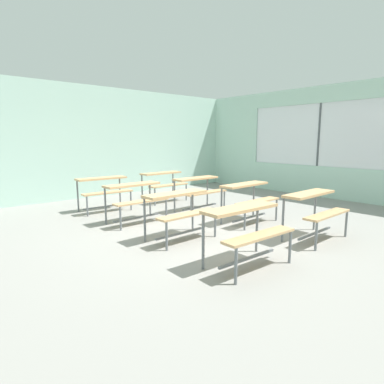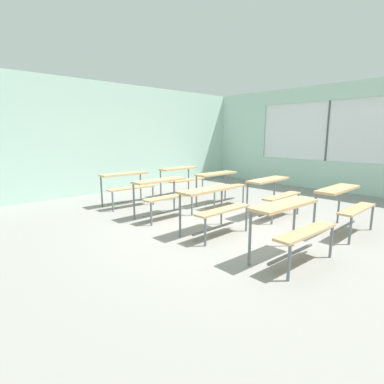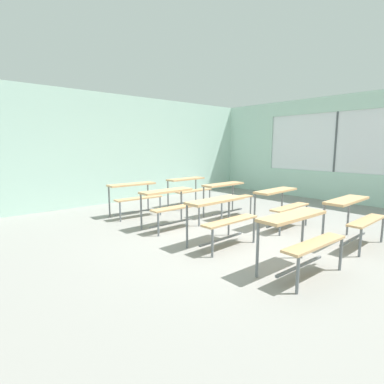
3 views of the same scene
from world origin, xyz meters
name	(u,v)px [view 3 (image 3 of 3)]	position (x,y,z in m)	size (l,w,h in m)	color
ground	(231,241)	(0.00, 0.00, -0.03)	(10.00, 9.00, 0.05)	gray
wall_back	(110,149)	(0.00, 4.50, 1.50)	(10.00, 0.12, 3.00)	silver
wall_right	(359,151)	(5.00, -0.13, 1.45)	(0.12, 9.00, 3.00)	silver
desk_bench_r0c0	(300,230)	(-0.41, -1.47, 0.56)	(1.12, 0.63, 0.74)	tan
desk_bench_r0c1	(353,211)	(1.26, -1.47, 0.56)	(1.11, 0.61, 0.74)	tan
desk_bench_r1c0	(221,211)	(-0.36, -0.07, 0.56)	(1.11, 0.61, 0.74)	tan
desk_bench_r1c1	(281,199)	(1.29, -0.11, 0.56)	(1.12, 0.63, 0.74)	tan
desk_bench_r2c0	(170,200)	(-0.35, 1.29, 0.56)	(1.11, 0.61, 0.74)	tan
desk_bench_r2c1	(227,192)	(1.24, 1.24, 0.56)	(1.11, 0.61, 0.74)	tan
desk_bench_r3c0	(134,192)	(-0.35, 2.63, 0.56)	(1.13, 0.64, 0.74)	tan
desk_bench_r3c1	(189,185)	(1.31, 2.67, 0.56)	(1.11, 0.62, 0.74)	tan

